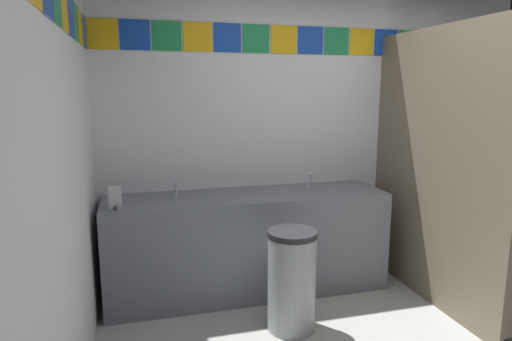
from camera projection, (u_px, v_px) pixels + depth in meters
name	position (u px, v px, depth m)	size (l,w,h in m)	color
wall_back	(319.00, 122.00, 3.97)	(3.87, 0.09, 2.71)	silver
wall_side	(43.00, 162.00, 1.81)	(0.09, 3.39, 2.71)	silver
vanity_counter	(248.00, 242.00, 3.63)	(2.26, 0.60, 0.82)	slate
faucet_left	(176.00, 190.00, 3.48)	(0.04, 0.10, 0.14)	silver
faucet_right	(309.00, 182.00, 3.78)	(0.04, 0.10, 0.14)	silver
soap_dispenser	(115.00, 198.00, 3.11)	(0.09, 0.09, 0.16)	#B7BABF
stall_divider	(475.00, 174.00, 3.18)	(0.92, 1.59, 2.12)	#726651
toilet	(453.00, 242.00, 3.97)	(0.39, 0.49, 0.74)	white
trash_bin	(292.00, 280.00, 3.05)	(0.34, 0.34, 0.71)	#999EA3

